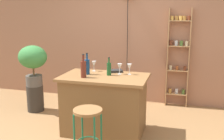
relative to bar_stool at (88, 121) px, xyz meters
The scene contains 14 objects.
ground 0.65m from the bar_stool, 91.22° to the left, with size 12.00×12.00×0.00m, color olive.
back_wall 2.56m from the bar_stool, 90.22° to the left, with size 6.40×0.10×2.80m, color #9E6B51.
kitchen_counter 0.74m from the bar_stool, 90.72° to the left, with size 1.29×0.79×0.90m.
bar_stool is the anchor object (origin of this frame).
spice_shelf 2.53m from the bar_stool, 65.73° to the left, with size 0.42×0.12×1.92m.
plant_stool 2.00m from the bar_stool, 140.72° to the left, with size 0.31×0.31×0.49m, color #2D2823.
potted_plant 2.05m from the bar_stool, 140.72° to the left, with size 0.53×0.47×0.75m.
bottle_sauce_amber 0.96m from the bar_stool, 86.83° to the left, with size 0.07×0.07×0.28m.
bottle_olive_oil 0.99m from the bar_stool, 110.78° to the left, with size 0.08×0.08×0.33m.
bottle_wine_red 0.84m from the bar_stool, 115.57° to the left, with size 0.08×0.08×0.34m.
wine_glass_left 1.13m from the bar_stool, 70.50° to the left, with size 0.07×0.07×0.16m.
wine_glass_center 1.07m from the bar_stool, 78.72° to the left, with size 0.07×0.07×0.16m.
wine_glass_right 1.18m from the bar_stool, 104.86° to the left, with size 0.07×0.07×0.16m.
cookbook 1.14m from the bar_stool, 85.36° to the left, with size 0.21×0.15×0.04m, color black.
Camera 1 is at (1.12, -3.30, 1.81)m, focal length 41.70 mm.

